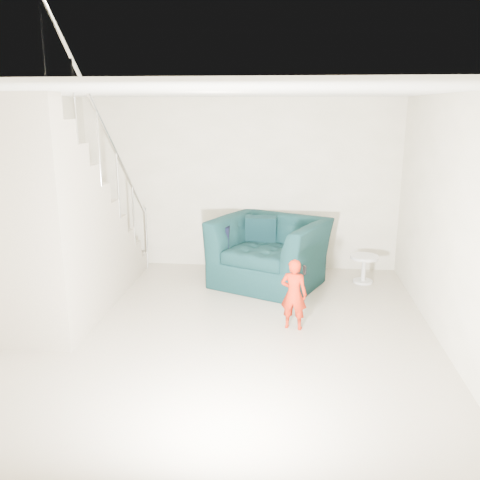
% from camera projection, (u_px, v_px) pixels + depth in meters
% --- Properties ---
extents(floor, '(5.50, 5.50, 0.00)m').
position_uv_depth(floor, '(217.00, 338.00, 5.78)').
color(floor, tan).
rests_on(floor, ground).
extents(ceiling, '(5.50, 5.50, 0.00)m').
position_uv_depth(ceiling, '(213.00, 92.00, 5.09)').
color(ceiling, silver).
rests_on(ceiling, back_wall).
extents(back_wall, '(5.00, 0.00, 5.00)m').
position_uv_depth(back_wall, '(240.00, 185.00, 8.08)').
color(back_wall, '#B2AB91').
rests_on(back_wall, floor).
extents(front_wall, '(5.00, 0.00, 5.00)m').
position_uv_depth(front_wall, '(142.00, 334.00, 2.79)').
color(front_wall, '#B2AB91').
rests_on(front_wall, floor).
extents(right_wall, '(0.00, 5.50, 5.50)m').
position_uv_depth(right_wall, '(456.00, 228.00, 5.20)').
color(right_wall, '#B2AB91').
rests_on(right_wall, floor).
extents(armchair, '(1.91, 1.81, 0.98)m').
position_uv_depth(armchair, '(269.00, 252.00, 7.45)').
color(armchair, black).
rests_on(armchair, floor).
extents(toddler, '(0.35, 0.27, 0.86)m').
position_uv_depth(toddler, '(294.00, 294.00, 5.94)').
color(toddler, '#98040A').
rests_on(toddler, floor).
extents(side_table, '(0.42, 0.42, 0.42)m').
position_uv_depth(side_table, '(364.00, 264.00, 7.55)').
color(side_table, silver).
rests_on(side_table, floor).
extents(staircase, '(1.02, 3.03, 3.62)m').
position_uv_depth(staircase, '(62.00, 241.00, 6.26)').
color(staircase, '#ADA089').
rests_on(staircase, floor).
extents(cushion, '(0.47, 0.22, 0.46)m').
position_uv_depth(cushion, '(261.00, 230.00, 7.71)').
color(cushion, black).
rests_on(cushion, armchair).
extents(throw, '(0.05, 0.47, 0.53)m').
position_uv_depth(throw, '(229.00, 242.00, 7.53)').
color(throw, black).
rests_on(throw, armchair).
extents(phone, '(0.04, 0.05, 0.10)m').
position_uv_depth(phone, '(305.00, 270.00, 5.81)').
color(phone, black).
rests_on(phone, toddler).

